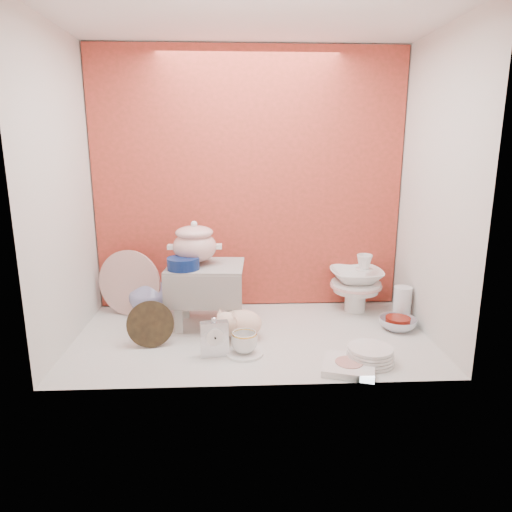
{
  "coord_description": "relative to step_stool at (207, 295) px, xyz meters",
  "views": [
    {
      "loc": [
        -0.09,
        -2.21,
        0.97
      ],
      "look_at": [
        0.02,
        0.02,
        0.42
      ],
      "focal_mm": 32.32,
      "sensor_mm": 36.0,
      "label": 1
    }
  ],
  "objects": [
    {
      "name": "ground",
      "position": [
        0.24,
        -0.17,
        -0.17
      ],
      "size": [
        1.8,
        1.8,
        0.0
      ],
      "primitive_type": "plane",
      "color": "silver",
      "rests_on": "ground"
    },
    {
      "name": "niche_shell",
      "position": [
        0.24,
        0.01,
        0.76
      ],
      "size": [
        1.86,
        1.03,
        1.53
      ],
      "color": "#CB3C32",
      "rests_on": "ground"
    },
    {
      "name": "step_stool",
      "position": [
        0.0,
        0.0,
        0.0
      ],
      "size": [
        0.42,
        0.37,
        0.34
      ],
      "primitive_type": null,
      "rotation": [
        0.0,
        0.0,
        -0.06
      ],
      "color": "silver",
      "rests_on": "ground"
    },
    {
      "name": "soup_tureen",
      "position": [
        -0.06,
        0.03,
        0.29
      ],
      "size": [
        0.28,
        0.28,
        0.23
      ],
      "primitive_type": null,
      "rotation": [
        0.0,
        0.0,
        -0.01
      ],
      "color": "white",
      "rests_on": "step_stool"
    },
    {
      "name": "cobalt_bowl",
      "position": [
        -0.11,
        -0.08,
        0.2
      ],
      "size": [
        0.21,
        0.21,
        0.06
      ],
      "primitive_type": "cylinder",
      "rotation": [
        0.0,
        0.0,
        0.31
      ],
      "color": "#0B1C53",
      "rests_on": "step_stool"
    },
    {
      "name": "floral_platter",
      "position": [
        -0.45,
        0.18,
        0.02
      ],
      "size": [
        0.38,
        0.16,
        0.38
      ],
      "primitive_type": null,
      "rotation": [
        0.0,
        0.0,
        -0.29
      ],
      "color": "white",
      "rests_on": "ground"
    },
    {
      "name": "blue_white_vase",
      "position": [
        -0.33,
        0.19,
        -0.04
      ],
      "size": [
        0.31,
        0.31,
        0.26
      ],
      "primitive_type": "imported",
      "rotation": [
        0.0,
        0.0,
        0.3
      ],
      "color": "silver",
      "rests_on": "ground"
    },
    {
      "name": "lacquer_tray",
      "position": [
        -0.26,
        -0.26,
        -0.06
      ],
      "size": [
        0.24,
        0.11,
        0.22
      ],
      "primitive_type": null,
      "rotation": [
        0.0,
        0.0,
        0.14
      ],
      "color": "black",
      "rests_on": "ground"
    },
    {
      "name": "mantel_clock",
      "position": [
        0.06,
        -0.39,
        -0.08
      ],
      "size": [
        0.13,
        0.06,
        0.19
      ],
      "primitive_type": "cube",
      "rotation": [
        0.0,
        0.0,
        0.16
      ],
      "color": "silver",
      "rests_on": "ground"
    },
    {
      "name": "plush_pig",
      "position": [
        0.18,
        -0.19,
        -0.09
      ],
      "size": [
        0.33,
        0.28,
        0.16
      ],
      "primitive_type": "ellipsoid",
      "rotation": [
        0.0,
        0.0,
        0.41
      ],
      "color": "beige",
      "rests_on": "ground"
    },
    {
      "name": "teacup_saucer",
      "position": [
        0.2,
        -0.38,
        -0.16
      ],
      "size": [
        0.23,
        0.23,
        0.01
      ],
      "primitive_type": "cylinder",
      "rotation": [
        0.0,
        0.0,
        -0.36
      ],
      "color": "white",
      "rests_on": "ground"
    },
    {
      "name": "gold_rim_teacup",
      "position": [
        0.2,
        -0.38,
        -0.11
      ],
      "size": [
        0.15,
        0.15,
        0.1
      ],
      "primitive_type": "imported",
      "rotation": [
        0.0,
        0.0,
        0.25
      ],
      "color": "white",
      "rests_on": "teacup_saucer"
    },
    {
      "name": "lattice_dish",
      "position": [
        0.65,
        -0.55,
        -0.15
      ],
      "size": [
        0.28,
        0.28,
        0.03
      ],
      "primitive_type": "cube",
      "rotation": [
        0.0,
        0.0,
        -0.3
      ],
      "color": "white",
      "rests_on": "ground"
    },
    {
      "name": "dinner_plate_stack",
      "position": [
        0.76,
        -0.49,
        -0.13
      ],
      "size": [
        0.22,
        0.22,
        0.07
      ],
      "primitive_type": "cylinder",
      "rotation": [
        0.0,
        0.0,
        0.0
      ],
      "color": "white",
      "rests_on": "ground"
    },
    {
      "name": "crystal_bowl",
      "position": [
        1.02,
        -0.12,
        -0.14
      ],
      "size": [
        0.2,
        0.2,
        0.06
      ],
      "primitive_type": "imported",
      "rotation": [
        0.0,
        0.0,
        -0.04
      ],
      "color": "silver",
      "rests_on": "ground"
    },
    {
      "name": "clear_glass_vase",
      "position": [
        1.08,
        0.0,
        -0.07
      ],
      "size": [
        0.13,
        0.13,
        0.2
      ],
      "primitive_type": "cylinder",
      "rotation": [
        0.0,
        0.0,
        0.41
      ],
      "color": "silver",
      "rests_on": "ground"
    },
    {
      "name": "porcelain_tower",
      "position": [
        0.86,
        0.17,
        0.0
      ],
      "size": [
        0.35,
        0.35,
        0.35
      ],
      "primitive_type": null,
      "rotation": [
        0.0,
        0.0,
        -0.18
      ],
      "color": "white",
      "rests_on": "ground"
    }
  ]
}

